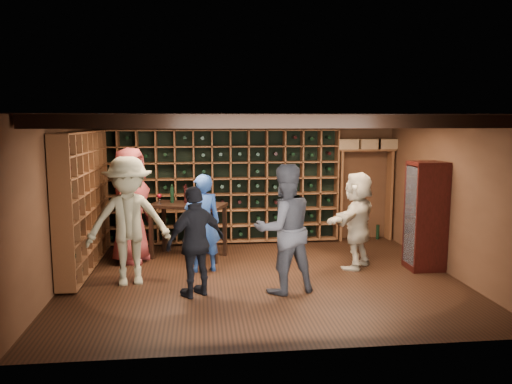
{
  "coord_description": "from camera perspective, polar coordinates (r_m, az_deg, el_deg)",
  "views": [
    {
      "loc": [
        -0.92,
        -7.45,
        2.42
      ],
      "look_at": [
        -0.07,
        0.2,
        1.33
      ],
      "focal_mm": 35.0,
      "sensor_mm": 36.0,
      "label": 1
    }
  ],
  "objects": [
    {
      "name": "man_grey_suit",
      "position": [
        7.06,
        3.24,
        -4.23
      ],
      "size": [
        1.04,
        0.9,
        1.84
      ],
      "primitive_type": "imported",
      "rotation": [
        0.0,
        0.0,
        3.41
      ],
      "color": "black",
      "rests_on": "ground"
    },
    {
      "name": "room_shell",
      "position": [
        7.56,
        0.7,
        8.06
      ],
      "size": [
        6.0,
        6.0,
        6.0
      ],
      "color": "#53301C",
      "rests_on": "ground"
    },
    {
      "name": "wine_rack_back",
      "position": [
        9.87,
        -3.97,
        0.66
      ],
      "size": [
        4.65,
        0.3,
        2.2
      ],
      "color": "brown",
      "rests_on": "ground"
    },
    {
      "name": "guest_woman_black",
      "position": [
        6.97,
        -6.89,
        -5.66
      ],
      "size": [
        0.97,
        0.81,
        1.55
      ],
      "primitive_type": "imported",
      "rotation": [
        0.0,
        0.0,
        3.71
      ],
      "color": "black",
      "rests_on": "ground"
    },
    {
      "name": "display_cabinet",
      "position": [
        8.61,
        18.8,
        -2.83
      ],
      "size": [
        0.55,
        0.5,
        1.75
      ],
      "color": "black",
      "rests_on": "ground"
    },
    {
      "name": "wine_rack_left",
      "position": [
        8.58,
        -19.09,
        -0.89
      ],
      "size": [
        0.3,
        2.65,
        2.2
      ],
      "color": "brown",
      "rests_on": "ground"
    },
    {
      "name": "man_blue_shirt",
      "position": [
        8.09,
        -6.11,
        -3.55
      ],
      "size": [
        0.64,
        0.48,
        1.59
      ],
      "primitive_type": "imported",
      "rotation": [
        0.0,
        0.0,
        3.32
      ],
      "color": "navy",
      "rests_on": "ground"
    },
    {
      "name": "guest_khaki",
      "position": [
        7.64,
        -14.36,
        -3.24
      ],
      "size": [
        1.33,
        0.9,
        1.91
      ],
      "primitive_type": "imported",
      "rotation": [
        0.0,
        0.0,
        0.16
      ],
      "color": "#827959",
      "rests_on": "ground"
    },
    {
      "name": "guest_beige",
      "position": [
        8.44,
        11.51,
        -3.15
      ],
      "size": [
        1.32,
        1.45,
        1.6
      ],
      "primitive_type": "imported",
      "rotation": [
        0.0,
        0.0,
        4.02
      ],
      "color": "tan",
      "rests_on": "ground"
    },
    {
      "name": "guest_red_floral",
      "position": [
        8.83,
        -14.14,
        -1.48
      ],
      "size": [
        0.91,
        1.12,
        1.99
      ],
      "primitive_type": "imported",
      "rotation": [
        0.0,
        0.0,
        1.24
      ],
      "color": "maroon",
      "rests_on": "ground"
    },
    {
      "name": "ground",
      "position": [
        7.89,
        0.71,
        -9.81
      ],
      "size": [
        6.0,
        6.0,
        0.0
      ],
      "primitive_type": "plane",
      "color": "black",
      "rests_on": "ground"
    },
    {
      "name": "tasting_table",
      "position": [
        8.93,
        -7.8,
        -2.13
      ],
      "size": [
        1.44,
        1.06,
        1.26
      ],
      "rotation": [
        0.0,
        0.0,
        -0.36
      ],
      "color": "black",
      "rests_on": "ground"
    },
    {
      "name": "crate_shelf",
      "position": [
        10.35,
        12.48,
        3.16
      ],
      "size": [
        1.2,
        0.32,
        2.07
      ],
      "color": "brown",
      "rests_on": "ground"
    }
  ]
}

